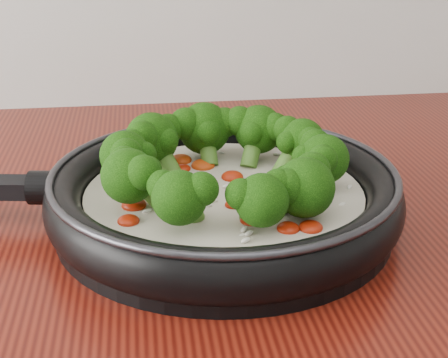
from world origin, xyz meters
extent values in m
cylinder|color=black|center=(-0.13, 1.04, 0.91)|extent=(0.39, 0.39, 0.01)
torus|color=black|center=(-0.13, 1.04, 0.93)|extent=(0.41, 0.41, 0.04)
torus|color=#2D2D33|center=(-0.13, 1.04, 0.96)|extent=(0.40, 0.40, 0.01)
cylinder|color=black|center=(-0.31, 1.06, 0.94)|extent=(0.04, 0.04, 0.04)
cylinder|color=beige|center=(-0.13, 1.04, 0.93)|extent=(0.32, 0.32, 0.02)
ellipsoid|color=#A31D07|center=(-0.22, 1.01, 0.94)|extent=(0.03, 0.03, 0.01)
ellipsoid|color=#A31D07|center=(-0.17, 1.10, 0.94)|extent=(0.02, 0.02, 0.01)
ellipsoid|color=#BD390C|center=(-0.15, 1.05, 0.94)|extent=(0.03, 0.03, 0.01)
ellipsoid|color=#A31D07|center=(-0.05, 1.05, 0.94)|extent=(0.03, 0.03, 0.01)
ellipsoid|color=#A31D07|center=(-0.17, 1.03, 0.94)|extent=(0.02, 0.02, 0.01)
ellipsoid|color=#BD390C|center=(-0.06, 1.04, 0.94)|extent=(0.03, 0.03, 0.01)
ellipsoid|color=#A31D07|center=(-0.16, 1.04, 0.94)|extent=(0.04, 0.04, 0.01)
ellipsoid|color=#A31D07|center=(-0.23, 0.98, 0.94)|extent=(0.02, 0.02, 0.01)
ellipsoid|color=#BD390C|center=(-0.10, 0.98, 0.94)|extent=(0.03, 0.03, 0.01)
ellipsoid|color=#A31D07|center=(-0.12, 0.96, 0.94)|extent=(0.03, 0.03, 0.01)
ellipsoid|color=#A31D07|center=(-0.07, 0.94, 0.94)|extent=(0.03, 0.03, 0.01)
ellipsoid|color=#BD390C|center=(-0.17, 1.12, 0.94)|extent=(0.03, 0.03, 0.01)
ellipsoid|color=#A31D07|center=(-0.03, 1.09, 0.94)|extent=(0.03, 0.03, 0.01)
ellipsoid|color=#A31D07|center=(-0.12, 1.07, 0.94)|extent=(0.03, 0.03, 0.01)
ellipsoid|color=#BD390C|center=(-0.22, 1.07, 0.94)|extent=(0.03, 0.03, 0.01)
ellipsoid|color=#A31D07|center=(-0.13, 1.00, 0.94)|extent=(0.02, 0.02, 0.01)
ellipsoid|color=#A31D07|center=(-0.07, 0.99, 0.94)|extent=(0.04, 0.04, 0.01)
ellipsoid|color=#BD390C|center=(-0.15, 1.10, 0.94)|extent=(0.03, 0.03, 0.01)
ellipsoid|color=#A31D07|center=(-0.09, 0.94, 0.94)|extent=(0.03, 0.03, 0.01)
ellipsoid|color=white|center=(-0.04, 1.01, 0.94)|extent=(0.01, 0.01, 0.00)
ellipsoid|color=white|center=(-0.07, 1.06, 0.94)|extent=(0.01, 0.01, 0.00)
ellipsoid|color=white|center=(-0.13, 1.04, 0.94)|extent=(0.01, 0.01, 0.00)
ellipsoid|color=white|center=(-0.19, 1.01, 0.94)|extent=(0.01, 0.01, 0.00)
ellipsoid|color=white|center=(0.00, 1.03, 0.94)|extent=(0.01, 0.01, 0.00)
ellipsoid|color=white|center=(-0.12, 0.94, 0.94)|extent=(0.01, 0.01, 0.00)
ellipsoid|color=white|center=(-0.13, 0.94, 0.94)|extent=(0.01, 0.01, 0.00)
ellipsoid|color=white|center=(-0.15, 1.01, 0.94)|extent=(0.01, 0.01, 0.00)
ellipsoid|color=white|center=(-0.15, 1.00, 0.94)|extent=(0.01, 0.01, 0.00)
ellipsoid|color=white|center=(-0.13, 0.92, 0.94)|extent=(0.01, 0.01, 0.00)
ellipsoid|color=white|center=(-0.12, 1.01, 0.94)|extent=(0.01, 0.01, 0.00)
ellipsoid|color=white|center=(-0.05, 1.09, 0.94)|extent=(0.01, 0.01, 0.00)
ellipsoid|color=white|center=(-0.04, 1.05, 0.94)|extent=(0.01, 0.01, 0.00)
ellipsoid|color=white|center=(-0.14, 1.03, 0.94)|extent=(0.01, 0.01, 0.00)
ellipsoid|color=white|center=(-0.14, 1.04, 0.94)|extent=(0.01, 0.01, 0.00)
ellipsoid|color=white|center=(-0.09, 1.06, 0.94)|extent=(0.01, 0.01, 0.00)
ellipsoid|color=white|center=(-0.01, 1.07, 0.94)|extent=(0.01, 0.01, 0.00)
ellipsoid|color=white|center=(-0.06, 1.13, 0.94)|extent=(0.01, 0.01, 0.00)
ellipsoid|color=white|center=(-0.21, 0.99, 0.94)|extent=(0.01, 0.01, 0.00)
ellipsoid|color=white|center=(-0.18, 1.03, 0.94)|extent=(0.01, 0.01, 0.00)
ellipsoid|color=white|center=(-0.14, 1.08, 0.94)|extent=(0.01, 0.01, 0.00)
ellipsoid|color=white|center=(-0.06, 1.01, 0.94)|extent=(0.01, 0.01, 0.00)
ellipsoid|color=white|center=(-0.13, 0.94, 0.94)|extent=(0.01, 0.01, 0.00)
ellipsoid|color=white|center=(-0.10, 1.06, 0.94)|extent=(0.00, 0.01, 0.00)
ellipsoid|color=white|center=(-0.12, 1.14, 0.94)|extent=(0.01, 0.01, 0.00)
ellipsoid|color=white|center=(-0.02, 0.99, 0.94)|extent=(0.01, 0.01, 0.00)
cylinder|color=#51812A|center=(-0.05, 1.02, 0.95)|extent=(0.04, 0.02, 0.04)
sphere|color=black|center=(-0.03, 1.02, 0.97)|extent=(0.06, 0.06, 0.05)
sphere|color=black|center=(-0.04, 1.04, 0.98)|extent=(0.04, 0.04, 0.03)
sphere|color=black|center=(-0.04, 1.00, 0.98)|extent=(0.03, 0.03, 0.03)
sphere|color=black|center=(-0.05, 1.02, 0.97)|extent=(0.03, 0.03, 0.03)
cylinder|color=#51812A|center=(-0.06, 1.07, 0.95)|extent=(0.04, 0.03, 0.04)
sphere|color=black|center=(-0.04, 1.08, 0.97)|extent=(0.06, 0.06, 0.05)
sphere|color=black|center=(-0.05, 1.09, 0.98)|extent=(0.03, 0.03, 0.03)
sphere|color=black|center=(-0.04, 1.06, 0.98)|extent=(0.03, 0.03, 0.03)
sphere|color=black|center=(-0.06, 1.07, 0.97)|extent=(0.03, 0.03, 0.02)
cylinder|color=#51812A|center=(-0.09, 1.10, 0.95)|extent=(0.04, 0.04, 0.04)
sphere|color=black|center=(-0.08, 1.12, 0.97)|extent=(0.06, 0.06, 0.06)
sphere|color=black|center=(-0.10, 1.13, 0.98)|extent=(0.04, 0.04, 0.03)
sphere|color=black|center=(-0.06, 1.11, 0.98)|extent=(0.04, 0.04, 0.03)
sphere|color=black|center=(-0.09, 1.10, 0.97)|extent=(0.03, 0.03, 0.03)
cylinder|color=#51812A|center=(-0.14, 1.11, 0.95)|extent=(0.02, 0.04, 0.04)
sphere|color=black|center=(-0.14, 1.13, 0.97)|extent=(0.07, 0.07, 0.06)
sphere|color=black|center=(-0.16, 1.13, 0.98)|extent=(0.04, 0.04, 0.04)
sphere|color=black|center=(-0.12, 1.13, 0.98)|extent=(0.04, 0.04, 0.03)
sphere|color=black|center=(-0.14, 1.11, 0.97)|extent=(0.03, 0.03, 0.03)
cylinder|color=#51812A|center=(-0.19, 1.09, 0.95)|extent=(0.04, 0.04, 0.04)
sphere|color=black|center=(-0.20, 1.11, 0.97)|extent=(0.07, 0.07, 0.06)
sphere|color=black|center=(-0.21, 1.09, 0.98)|extent=(0.04, 0.04, 0.04)
sphere|color=black|center=(-0.18, 1.12, 0.98)|extent=(0.04, 0.04, 0.03)
sphere|color=black|center=(-0.19, 1.09, 0.97)|extent=(0.03, 0.03, 0.03)
cylinder|color=#51812A|center=(-0.21, 1.05, 0.95)|extent=(0.04, 0.03, 0.04)
sphere|color=black|center=(-0.23, 1.06, 0.97)|extent=(0.06, 0.06, 0.05)
sphere|color=black|center=(-0.23, 1.04, 0.98)|extent=(0.04, 0.04, 0.03)
sphere|color=black|center=(-0.22, 1.07, 0.98)|extent=(0.03, 0.03, 0.03)
sphere|color=black|center=(-0.21, 1.05, 0.97)|extent=(0.03, 0.03, 0.03)
cylinder|color=#51812A|center=(-0.21, 1.00, 0.95)|extent=(0.04, 0.03, 0.04)
sphere|color=black|center=(-0.23, 0.99, 0.98)|extent=(0.06, 0.06, 0.05)
sphere|color=black|center=(-0.21, 0.98, 0.98)|extent=(0.04, 0.04, 0.03)
sphere|color=black|center=(-0.23, 1.01, 0.98)|extent=(0.03, 0.03, 0.03)
sphere|color=black|center=(-0.21, 1.00, 0.98)|extent=(0.03, 0.03, 0.03)
cylinder|color=#51812A|center=(-0.17, 0.97, 0.95)|extent=(0.03, 0.04, 0.04)
sphere|color=black|center=(-0.18, 0.95, 0.97)|extent=(0.06, 0.06, 0.05)
sphere|color=black|center=(-0.16, 0.95, 0.98)|extent=(0.04, 0.04, 0.03)
sphere|color=black|center=(-0.20, 0.96, 0.98)|extent=(0.03, 0.03, 0.03)
sphere|color=black|center=(-0.17, 0.97, 0.97)|extent=(0.03, 0.03, 0.02)
cylinder|color=#51812A|center=(-0.12, 0.96, 0.95)|extent=(0.03, 0.04, 0.04)
sphere|color=black|center=(-0.11, 0.94, 0.97)|extent=(0.05, 0.05, 0.05)
sphere|color=black|center=(-0.09, 0.95, 0.98)|extent=(0.03, 0.03, 0.03)
sphere|color=black|center=(-0.13, 0.94, 0.98)|extent=(0.03, 0.03, 0.03)
sphere|color=black|center=(-0.12, 0.96, 0.97)|extent=(0.03, 0.03, 0.02)
cylinder|color=#51812A|center=(-0.08, 0.98, 0.95)|extent=(0.04, 0.04, 0.04)
sphere|color=black|center=(-0.07, 0.96, 0.97)|extent=(0.06, 0.06, 0.06)
sphere|color=black|center=(-0.06, 0.98, 0.98)|extent=(0.04, 0.04, 0.03)
sphere|color=black|center=(-0.09, 0.95, 0.98)|extent=(0.04, 0.04, 0.03)
sphere|color=black|center=(-0.08, 0.98, 0.97)|extent=(0.03, 0.03, 0.03)
camera|label=1|loc=(-0.21, 0.44, 1.20)|focal=52.12mm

